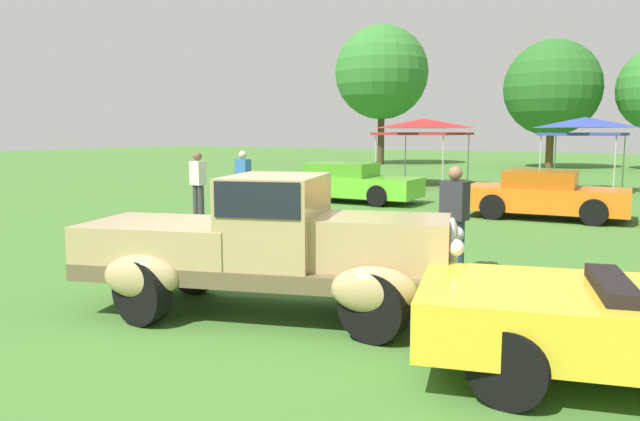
{
  "coord_description": "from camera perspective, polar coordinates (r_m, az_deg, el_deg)",
  "views": [
    {
      "loc": [
        4.52,
        -5.97,
        2.23
      ],
      "look_at": [
        -0.4,
        1.76,
        1.04
      ],
      "focal_mm": 34.57,
      "sensor_mm": 36.0,
      "label": 1
    }
  ],
  "objects": [
    {
      "name": "ground_plane",
      "position": [
        7.81,
        -4.52,
        -9.2
      ],
      "size": [
        120.0,
        120.0,
        0.0
      ],
      "primitive_type": "plane",
      "color": "#42752D"
    },
    {
      "name": "feature_pickup_truck",
      "position": [
        7.47,
        -4.74,
        -3.1
      ],
      "size": [
        4.72,
        2.92,
        1.7
      ],
      "color": "brown",
      "rests_on": "ground_plane"
    },
    {
      "name": "show_car_lime",
      "position": [
        19.38,
        2.38,
        2.59
      ],
      "size": [
        4.69,
        2.0,
        1.22
      ],
      "color": "#60C62D",
      "rests_on": "ground_plane"
    },
    {
      "name": "show_car_orange",
      "position": [
        16.64,
        20.08,
        1.34
      ],
      "size": [
        4.05,
        2.07,
        1.22
      ],
      "color": "orange",
      "rests_on": "ground_plane"
    },
    {
      "name": "spectator_near_truck",
      "position": [
        15.91,
        -11.22,
        2.53
      ],
      "size": [
        0.44,
        0.31,
        1.69
      ],
      "color": "#383838",
      "rests_on": "ground_plane"
    },
    {
      "name": "spectator_between_cars",
      "position": [
        9.72,
        12.31,
        -0.53
      ],
      "size": [
        0.44,
        0.31,
        1.69
      ],
      "color": "#283351",
      "rests_on": "ground_plane"
    },
    {
      "name": "spectator_by_row",
      "position": [
        16.86,
        -7.14,
        2.89
      ],
      "size": [
        0.41,
        0.26,
        1.69
      ],
      "color": "#9E998E",
      "rests_on": "ground_plane"
    },
    {
      "name": "canopy_tent_left_field",
      "position": [
        25.5,
        9.55,
        7.75
      ],
      "size": [
        3.17,
        3.17,
        2.71
      ],
      "color": "#B7B7BC",
      "rests_on": "ground_plane"
    },
    {
      "name": "canopy_tent_center_field",
      "position": [
        24.28,
        23.3,
        7.27
      ],
      "size": [
        2.7,
        2.7,
        2.71
      ],
      "color": "#B7B7BC",
      "rests_on": "ground_plane"
    },
    {
      "name": "treeline_far_left",
      "position": [
        41.32,
        5.74,
        12.58
      ],
      "size": [
        6.08,
        6.08,
        9.03
      ],
      "color": "#47331E",
      "rests_on": "ground_plane"
    },
    {
      "name": "treeline_mid_left",
      "position": [
        39.29,
        20.72,
        10.55
      ],
      "size": [
        5.6,
        5.6,
        7.51
      ],
      "color": "brown",
      "rests_on": "ground_plane"
    }
  ]
}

